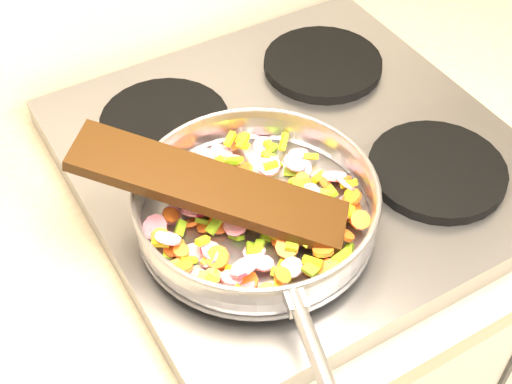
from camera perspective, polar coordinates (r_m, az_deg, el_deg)
cooktop at (r=1.04m, az=3.17°, el=2.62°), size 0.60×0.60×0.04m
grate_fl at (r=0.88m, az=0.47°, el=-4.75°), size 0.19×0.19×0.02m
grate_fr at (r=1.01m, az=14.27°, el=1.70°), size 0.19×0.19×0.02m
grate_bl at (r=1.06m, az=-7.31°, el=5.57°), size 0.19×0.19×0.02m
grate_br at (r=1.17m, az=5.36°, el=10.18°), size 0.19×0.19×0.02m
saute_pan at (r=0.88m, az=0.04°, el=-0.99°), size 0.35×0.51×0.06m
vegetable_heap at (r=0.89m, az=-0.08°, el=-1.67°), size 0.29×0.28×0.05m
wooden_spatula at (r=0.86m, az=-3.71°, el=0.41°), size 0.30×0.28×0.09m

